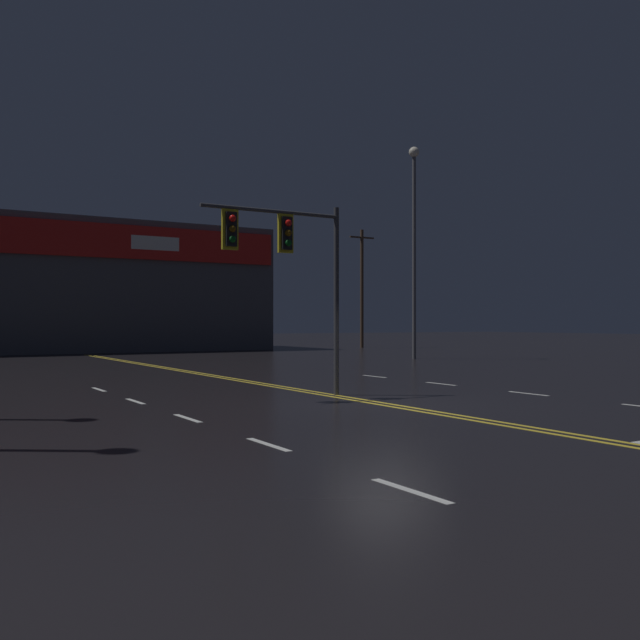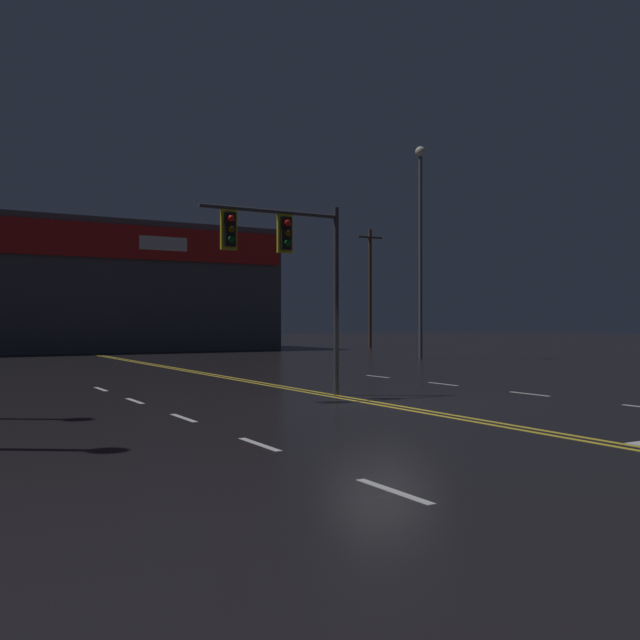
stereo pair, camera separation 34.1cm
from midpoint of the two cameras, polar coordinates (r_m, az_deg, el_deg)
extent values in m
plane|color=black|center=(16.98, 5.53, -6.73)|extent=(200.00, 200.00, 0.00)
cube|color=gold|center=(16.90, 5.11, -6.75)|extent=(0.12, 60.00, 0.01)
cube|color=gold|center=(17.07, 5.94, -6.68)|extent=(0.12, 60.00, 0.01)
cube|color=silver|center=(8.42, 7.08, -13.41)|extent=(0.12, 1.40, 0.01)
cube|color=silver|center=(11.44, -4.01, -9.88)|extent=(0.12, 1.40, 0.01)
cube|color=silver|center=(14.73, -10.20, -7.71)|extent=(0.12, 1.40, 0.01)
cube|color=silver|center=(18.13, -14.06, -6.30)|extent=(0.12, 1.40, 0.01)
cube|color=silver|center=(21.60, -16.69, -5.31)|extent=(0.12, 1.40, 0.01)
cube|color=silver|center=(20.18, 16.89, -5.68)|extent=(0.12, 1.40, 0.01)
cube|color=silver|center=(22.78, 10.24, -5.06)|extent=(0.12, 1.40, 0.01)
cube|color=silver|center=(25.63, 5.03, -4.52)|extent=(0.12, 1.40, 0.01)
cylinder|color=#38383D|center=(18.96, 1.81, 1.51)|extent=(0.14, 0.14, 5.00)
cylinder|color=#38383D|center=(18.24, -3.39, 8.68)|extent=(3.85, 0.10, 0.10)
cube|color=black|center=(18.34, -2.31, 6.92)|extent=(0.28, 0.24, 0.84)
cube|color=gold|center=(18.34, -2.31, 6.92)|extent=(0.42, 0.08, 0.99)
sphere|color=red|center=(18.23, -2.07, 7.76)|extent=(0.17, 0.17, 0.17)
sphere|color=#543707|center=(18.20, -2.07, 6.98)|extent=(0.17, 0.17, 0.17)
sphere|color=#084513|center=(18.17, -2.07, 6.19)|extent=(0.17, 0.17, 0.17)
cube|color=black|center=(17.68, -6.76, 7.19)|extent=(0.28, 0.24, 0.84)
cube|color=gold|center=(17.68, -6.76, 7.19)|extent=(0.42, 0.08, 0.99)
sphere|color=red|center=(17.57, -6.56, 8.07)|extent=(0.17, 0.17, 0.17)
sphere|color=#543707|center=(17.54, -6.56, 7.25)|extent=(0.17, 0.17, 0.17)
sphere|color=#084513|center=(17.51, -6.56, 6.43)|extent=(0.17, 0.17, 0.17)
cylinder|color=#59595E|center=(38.50, 8.30, 5.03)|extent=(0.20, 0.20, 10.90)
sphere|color=silver|center=(39.42, 8.29, 13.18)|extent=(0.56, 0.56, 0.56)
cube|color=#4C4C51|center=(51.56, -18.97, 2.44)|extent=(26.85, 10.00, 8.62)
cube|color=red|center=(46.80, -17.78, 6.15)|extent=(26.31, 0.20, 2.16)
cube|color=white|center=(47.96, -12.24, 5.99)|extent=(3.20, 0.16, 0.90)
cylinder|color=#4C3828|center=(55.27, 4.20, 2.52)|extent=(0.26, 0.26, 9.14)
cube|color=#4C3828|center=(55.60, 4.20, 6.61)|extent=(2.20, 0.12, 0.12)
camera|label=1|loc=(0.17, -89.49, 0.00)|focal=40.00mm
camera|label=2|loc=(0.17, 90.51, 0.00)|focal=40.00mm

